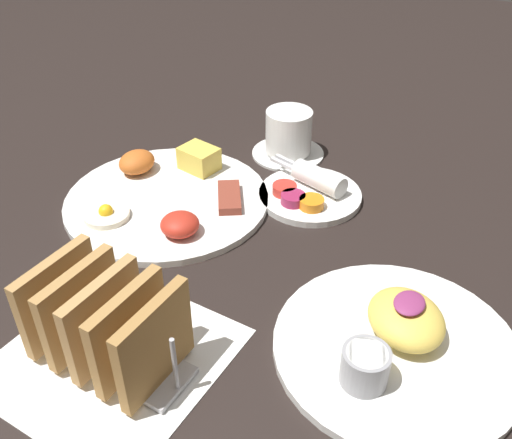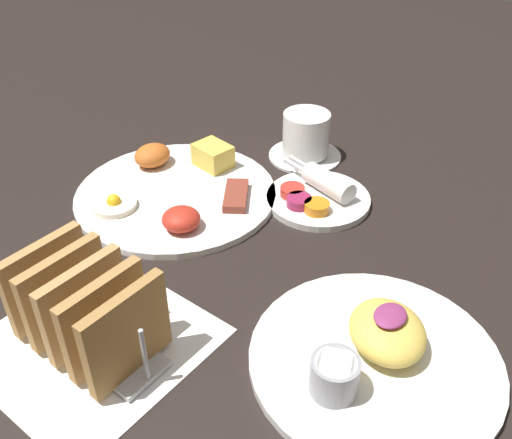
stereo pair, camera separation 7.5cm
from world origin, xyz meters
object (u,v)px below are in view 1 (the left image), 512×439
plate_foreground (395,342)px  toast_rack (105,323)px  plate_breakfast (167,195)px  plate_condiments (310,191)px  coffee_cup (289,135)px

plate_foreground → toast_rack: 0.30m
plate_breakfast → plate_condiments: 0.21m
toast_rack → coffee_cup: size_ratio=1.50×
plate_foreground → plate_breakfast: bearing=74.7°
plate_breakfast → coffee_cup: 0.23m
plate_breakfast → toast_rack: bearing=-153.0°
plate_condiments → toast_rack: bearing=173.9°
plate_condiments → coffee_cup: (0.10, 0.09, 0.02)m
toast_rack → coffee_cup: bearing=6.0°
plate_condiments → coffee_cup: 0.14m
plate_breakfast → coffee_cup: size_ratio=2.48×
plate_foreground → toast_rack: (-0.16, 0.25, 0.04)m
plate_foreground → toast_rack: toast_rack is taller
plate_condiments → toast_rack: size_ratio=0.90×
plate_condiments → toast_rack: toast_rack is taller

